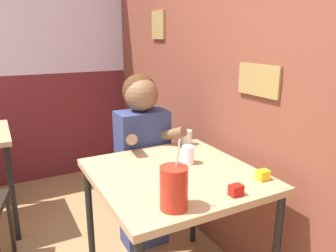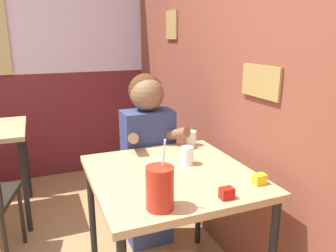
{
  "view_description": "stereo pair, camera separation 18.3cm",
  "coord_description": "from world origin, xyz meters",
  "views": [
    {
      "loc": [
        -0.01,
        -1.04,
        1.46
      ],
      "look_at": [
        0.82,
        0.53,
        0.98
      ],
      "focal_mm": 35.0,
      "sensor_mm": 36.0,
      "label": 1
    },
    {
      "loc": [
        0.16,
        -1.11,
        1.46
      ],
      "look_at": [
        0.82,
        0.53,
        0.98
      ],
      "focal_mm": 35.0,
      "sensor_mm": 36.0,
      "label": 2
    }
  ],
  "objects": [
    {
      "name": "person_seated",
      "position": [
        0.83,
        0.91,
        0.67
      ],
      "size": [
        0.42,
        0.42,
        1.23
      ],
      "color": "navy",
      "rests_on": "ground_plane"
    },
    {
      "name": "condiment_mustard",
      "position": [
        1.11,
        0.07,
        0.8
      ],
      "size": [
        0.06,
        0.04,
        0.05
      ],
      "color": "yellow",
      "rests_on": "main_table"
    },
    {
      "name": "glass_near_pitcher",
      "position": [
        0.9,
        0.43,
        0.82
      ],
      "size": [
        0.07,
        0.07,
        0.1
      ],
      "color": "silver",
      "rests_on": "main_table"
    },
    {
      "name": "condiment_ketchup",
      "position": [
        0.89,
        -0.0,
        0.8
      ],
      "size": [
        0.06,
        0.04,
        0.05
      ],
      "color": "#B7140F",
      "rests_on": "main_table"
    },
    {
      "name": "cocktail_pitcher",
      "position": [
        0.59,
        0.03,
        0.87
      ],
      "size": [
        0.12,
        0.12,
        0.3
      ],
      "color": "#B22819",
      "rests_on": "main_table"
    },
    {
      "name": "main_table",
      "position": [
        0.77,
        0.36,
        0.7
      ],
      "size": [
        0.82,
        0.86,
        0.77
      ],
      "color": "tan",
      "rests_on": "ground_plane"
    },
    {
      "name": "brick_wall_right",
      "position": [
        1.3,
        1.21,
        1.35
      ],
      "size": [
        0.08,
        4.42,
        2.7
      ],
      "color": "brown",
      "rests_on": "ground_plane"
    },
    {
      "name": "glass_center",
      "position": [
        1.06,
        0.72,
        0.82
      ],
      "size": [
        0.07,
        0.07,
        0.1
      ],
      "color": "silver",
      "rests_on": "main_table"
    }
  ]
}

